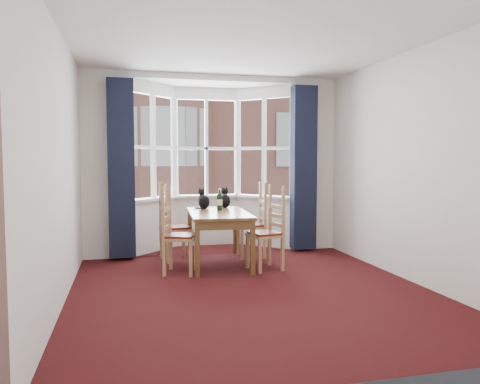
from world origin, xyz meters
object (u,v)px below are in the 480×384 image
object	(u,v)px
dining_table	(218,218)
candle_tall	(162,194)
wine_bottle	(220,201)
chair_left_far	(170,229)
chair_right_far	(257,226)
chair_left_near	(173,237)
cat_left	(204,201)
chair_right_near	(271,234)
cat_right	(225,200)

from	to	relation	value
dining_table	candle_tall	size ratio (longest dim) A/B	13.28
candle_tall	wine_bottle	bearing A→B (deg)	-50.97
chair_left_far	chair_right_far	size ratio (longest dim) A/B	1.00
chair_left_near	cat_left	xyz separation A→B (m)	(0.54, 0.86, 0.39)
chair_right_far	cat_left	bearing A→B (deg)	170.07
cat_left	wine_bottle	size ratio (longest dim) A/B	1.02
dining_table	candle_tall	distance (m)	1.36
chair_left_near	candle_tall	xyz separation A→B (m)	(-0.03, 1.53, 0.46)
chair_right_near	candle_tall	xyz separation A→B (m)	(-1.33, 1.61, 0.46)
dining_table	chair_right_near	size ratio (longest dim) A/B	1.70
wine_bottle	candle_tall	size ratio (longest dim) A/B	2.68
chair_right_near	cat_left	xyz separation A→B (m)	(-0.76, 0.94, 0.39)
chair_right_far	dining_table	bearing A→B (deg)	-153.92
chair_right_near	chair_right_far	xyz separation A→B (m)	(0.03, 0.80, 0.00)
wine_bottle	chair_left_far	bearing A→B (deg)	167.98
chair_left_near	chair_right_far	size ratio (longest dim) A/B	1.00
cat_left	chair_right_near	bearing A→B (deg)	-51.00
dining_table	wine_bottle	distance (m)	0.30
chair_right_near	candle_tall	world-z (taller)	candle_tall
chair_left_near	wine_bottle	xyz separation A→B (m)	(0.73, 0.59, 0.41)
chair_right_far	candle_tall	xyz separation A→B (m)	(-1.37, 0.81, 0.46)
dining_table	chair_right_far	size ratio (longest dim) A/B	1.70
cat_right	dining_table	bearing A→B (deg)	-111.11
candle_tall	cat_left	bearing A→B (deg)	-49.27
chair_left_far	wine_bottle	distance (m)	0.84
dining_table	chair_right_far	distance (m)	0.76
cat_right	candle_tall	world-z (taller)	cat_right
chair_left_near	chair_left_far	bearing A→B (deg)	88.51
dining_table	candle_tall	xyz separation A→B (m)	(-0.71, 1.13, 0.27)
cat_right	chair_right_near	bearing A→B (deg)	-67.33
chair_left_near	candle_tall	world-z (taller)	candle_tall
chair_left_near	chair_right_near	world-z (taller)	same
chair_left_near	chair_left_far	world-z (taller)	same
dining_table	candle_tall	bearing A→B (deg)	121.96
chair_left_far	chair_right_near	bearing A→B (deg)	-32.44
chair_right_near	wine_bottle	world-z (taller)	wine_bottle
chair_right_far	wine_bottle	world-z (taller)	wine_bottle
chair_right_far	candle_tall	distance (m)	1.65
chair_left_near	wine_bottle	bearing A→B (deg)	38.68
candle_tall	dining_table	bearing A→B (deg)	-58.04
cat_left	candle_tall	bearing A→B (deg)	130.73
chair_left_near	chair_right_far	xyz separation A→B (m)	(1.34, 0.72, 0.00)
chair_left_far	candle_tall	size ratio (longest dim) A/B	7.79
cat_left	cat_right	size ratio (longest dim) A/B	0.98
chair_left_far	candle_tall	bearing A→B (deg)	93.65
chair_right_far	candle_tall	size ratio (longest dim) A/B	7.79
dining_table	chair_left_far	xyz separation A→B (m)	(-0.65, 0.34, -0.19)
cat_right	wine_bottle	size ratio (longest dim) A/B	1.04
chair_left_far	chair_right_far	xyz separation A→B (m)	(1.32, -0.02, 0.00)
chair_left_far	dining_table	bearing A→B (deg)	-27.46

